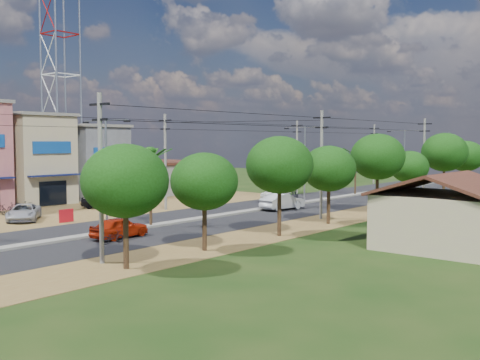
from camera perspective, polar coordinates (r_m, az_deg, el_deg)
The scene contains 39 objects.
ground at distance 40.34m, azimuth -13.32°, elevation -5.38°, with size 160.00×160.00×0.00m, color black.
road at distance 50.70m, azimuth 0.35°, elevation -3.34°, with size 12.00×110.00×0.04m, color black.
median at distance 53.02m, azimuth 2.41°, elevation -2.95°, with size 1.00×90.00×0.18m, color #605E56.
dirt_lot_west at distance 57.05m, azimuth -16.00°, elevation -2.68°, with size 18.00×46.00×0.04m, color brown.
dirt_shoulder_east at distance 45.84m, azimuth 8.63°, elevation -4.18°, with size 5.00×90.00×0.03m, color brown.
shophouse_cream at distance 62.09m, azimuth -20.49°, elevation 2.05°, with size 9.00×6.40×9.30m.
shophouse_grey at distance 65.87m, azimuth -15.19°, elevation 1.83°, with size 9.00×6.40×8.30m.
low_shed at distance 71.47m, azimuth -8.14°, elevation 0.32°, with size 10.40×10.40×3.95m.
telecom_tower at distance 71.12m, azimuth -17.82°, elevation 14.03°, with size 3.80×3.80×43.00m.
house_east_near at distance 36.16m, azimuth 20.29°, elevation -2.77°, with size 7.60×7.50×4.60m.
tree_east_a at distance 28.70m, azimuth -11.59°, elevation -0.10°, with size 4.40×4.40×6.37m.
tree_east_b at distance 32.95m, azimuth -3.64°, elevation -0.16°, with size 4.00×4.00×5.83m.
tree_east_c at distance 38.06m, azimuth 4.04°, elevation 1.53°, with size 4.60×4.60×6.83m.
tree_east_d at distance 44.11m, azimuth 9.02°, elevation 1.14°, with size 4.20×4.20×6.13m.
tree_east_e at distance 51.04m, azimuth 13.81°, elevation 2.30°, with size 4.80×4.80×7.14m.
tree_east_f at distance 58.53m, azimuth 16.85°, elevation 1.27°, with size 3.80×3.80×5.52m.
tree_east_g at distance 65.73m, azimuth 20.07°, elevation 2.66°, with size 5.00×5.00×7.38m.
tree_east_h at distance 73.42m, azimuth 21.93°, elevation 2.26°, with size 4.40×4.40×6.52m.
palm_median_near at distance 42.35m, azimuth -9.12°, elevation 2.64°, with size 2.00×2.00×6.15m.
palm_median_mid at distance 54.25m, azimuth 3.71°, elevation 3.36°, with size 2.00×2.00×6.55m.
palm_median_far at distance 67.86m, azimuth 11.67°, elevation 2.87°, with size 2.00×2.00×5.85m.
streetlight_near at distance 39.85m, azimuth -13.43°, elevation 1.42°, with size 5.10×0.18×8.00m.
streetlight_mid at distance 58.39m, azimuth 6.59°, elevation 2.29°, with size 5.10×0.18×8.00m.
streetlight_far at distance 80.50m, azimuth 16.35°, elevation 2.62°, with size 5.10×0.18×8.00m.
utility_pole_w_b at distance 52.93m, azimuth -7.60°, elevation 2.08°, with size 1.60×0.24×9.00m.
utility_pole_w_c at distance 69.75m, azimuth 5.80°, elevation 2.55°, with size 1.60×0.24×9.00m.
utility_pole_w_d at distance 87.97m, azimuth 13.45°, elevation 2.75°, with size 1.60×0.24×9.00m.
utility_pole_e_a at distance 30.27m, azimuth -13.97°, elevation 0.58°, with size 1.60×0.24×9.00m.
utility_pole_e_b at distance 46.78m, azimuth 8.27°, elevation 1.82°, with size 1.60×0.24×9.00m.
utility_pole_e_c at distance 66.55m, azimuth 18.19°, elevation 2.30°, with size 1.60×0.24×9.00m.
car_red_near at distance 38.29m, azimuth -12.16°, elevation -4.79°, with size 1.67×4.15×1.41m, color #9A1D08.
car_silver_mid at distance 52.81m, azimuth 4.32°, elevation -2.23°, with size 1.64×4.71×1.55m, color #ABADB3.
car_white_far at distance 62.96m, azimuth 3.64°, elevation -1.33°, with size 1.85×4.55×1.32m, color silver.
car_parked_silver at distance 48.82m, azimuth -21.10°, elevation -3.12°, with size 2.24×4.85×1.35m, color #ABADB3.
car_parked_dark at distance 55.16m, azimuth -13.65°, elevation -2.11°, with size 1.74×4.32×1.47m, color black.
moto_rider_east at distance 36.30m, azimuth -12.80°, elevation -5.77°, with size 0.54×1.54×0.81m, color black.
moto_rider_west_a at distance 53.08m, azimuth -3.34°, elevation -2.54°, with size 0.61×1.76×0.92m, color black.
moto_rider_west_b at distance 60.74m, azimuth 5.57°, elevation -1.63°, with size 0.53×1.87×1.12m, color black.
roadside_sign at distance 46.76m, azimuth -17.24°, elevation -3.51°, with size 0.12×1.30×1.08m.
Camera 1 is at (31.83, -23.92, 6.50)m, focal length 42.00 mm.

